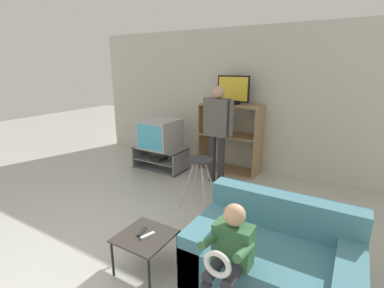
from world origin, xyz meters
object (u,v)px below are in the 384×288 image
at_px(television_main, 160,134).
at_px(snack_table, 145,239).
at_px(remote_control_white, 148,235).
at_px(television_flat, 233,91).
at_px(person_seated_child, 229,254).
at_px(remote_control_black, 142,232).
at_px(tv_stand, 161,158).
at_px(person_standing_adult, 218,126).
at_px(folding_stool, 199,168).
at_px(media_shelf, 230,138).
at_px(couch, 272,258).

relative_size(television_main, snack_table, 1.38).
distance_m(snack_table, remote_control_white, 0.06).
distance_m(television_flat, person_seated_child, 3.38).
height_order(remote_control_black, person_seated_child, person_seated_child).
bearing_deg(television_flat, tv_stand, -153.74).
relative_size(remote_control_black, person_seated_child, 0.15).
bearing_deg(person_standing_adult, tv_stand, 177.81).
distance_m(television_main, remote_control_black, 2.79).
relative_size(tv_stand, television_flat, 1.66).
height_order(folding_stool, remote_control_black, folding_stool).
distance_m(tv_stand, television_flat, 1.87).
distance_m(tv_stand, media_shelf, 1.39).
height_order(television_main, folding_stool, television_main).
height_order(television_flat, person_seated_child, television_flat).
bearing_deg(television_flat, person_standing_adult, -88.82).
distance_m(media_shelf, snack_table, 2.95).
bearing_deg(snack_table, remote_control_black, 156.52).
distance_m(television_flat, snack_table, 3.17).
xyz_separation_m(tv_stand, remote_control_white, (1.61, -2.33, 0.19)).
bearing_deg(television_main, folding_stool, -34.21).
height_order(television_flat, person_standing_adult, television_flat).
relative_size(media_shelf, remote_control_white, 8.79).
xyz_separation_m(tv_stand, television_flat, (1.21, 0.60, 1.30)).
distance_m(remote_control_black, remote_control_white, 0.09).
distance_m(tv_stand, folding_stool, 1.69).
bearing_deg(remote_control_white, television_main, 143.10).
xyz_separation_m(media_shelf, folding_stool, (0.19, -1.49, -0.08)).
distance_m(television_flat, folding_stool, 1.79).
relative_size(couch, person_standing_adult, 0.86).
bearing_deg(couch, remote_control_white, -157.37).
distance_m(television_main, person_seated_child, 3.44).
bearing_deg(remote_control_white, couch, 41.34).
bearing_deg(media_shelf, television_main, -154.49).
distance_m(tv_stand, television_main, 0.48).
bearing_deg(television_flat, remote_control_white, -82.17).
bearing_deg(television_main, television_flat, 26.01).
xyz_separation_m(remote_control_black, person_standing_adult, (-0.30, 2.27, 0.59)).
distance_m(snack_table, remote_control_black, 0.07).
height_order(tv_stand, person_standing_adult, person_standing_adult).
xyz_separation_m(remote_control_white, person_seated_child, (0.84, -0.06, 0.16)).
bearing_deg(remote_control_black, media_shelf, 81.84).
height_order(couch, person_seated_child, person_seated_child).
xyz_separation_m(couch, person_standing_adult, (-1.45, 1.85, 0.72)).
xyz_separation_m(television_main, media_shelf, (1.18, 0.56, -0.04)).
distance_m(folding_stool, remote_control_black, 1.41).
xyz_separation_m(snack_table, couch, (1.09, 0.44, -0.07)).
distance_m(remote_control_black, person_seated_child, 0.95).
relative_size(television_flat, snack_table, 1.21).
height_order(tv_stand, remote_control_black, tv_stand).
bearing_deg(snack_table, person_seated_child, -4.20).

